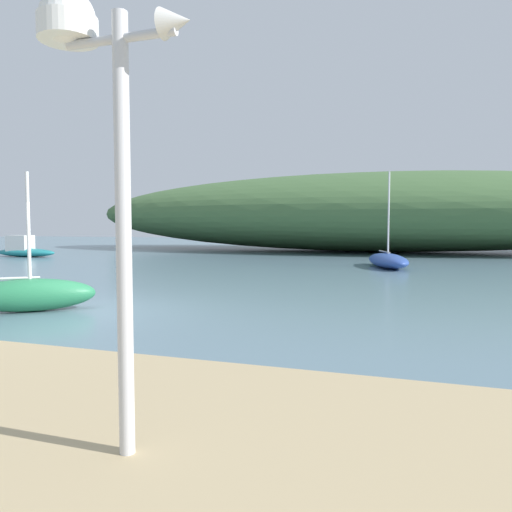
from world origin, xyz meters
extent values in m
plane|color=slate|center=(0.00, 0.00, 0.00)|extent=(120.00, 120.00, 0.00)
ellipsoid|color=#476B3D|center=(4.09, 28.03, 2.95)|extent=(46.08, 14.68, 5.90)
cylinder|color=silver|center=(4.95, -6.05, 1.88)|extent=(0.12, 0.12, 3.36)
cylinder|color=silver|center=(4.95, -6.05, 3.36)|extent=(0.93, 0.07, 0.07)
cylinder|color=white|center=(4.49, -6.05, 3.49)|extent=(0.45, 0.45, 0.18)
sphere|color=white|center=(4.49, -6.05, 3.58)|extent=(0.42, 0.42, 0.42)
cone|color=silver|center=(5.41, -6.05, 3.42)|extent=(0.22, 0.23, 0.23)
ellipsoid|color=#287A4C|center=(-1.27, -0.46, 0.38)|extent=(2.78, 2.42, 0.75)
cylinder|color=silver|center=(-1.27, -0.46, 1.86)|extent=(0.08, 0.08, 2.66)
cylinder|color=silver|center=(-1.61, -0.72, 0.78)|extent=(1.05, 0.83, 0.06)
ellipsoid|color=teal|center=(-15.94, 14.67, 0.26)|extent=(4.15, 1.43, 0.53)
cube|color=silver|center=(-16.34, 14.65, 0.84)|extent=(1.48, 1.04, 1.00)
ellipsoid|color=#2D4C9E|center=(5.98, 13.84, 0.33)|extent=(2.70, 4.63, 0.66)
cylinder|color=silver|center=(5.98, 13.84, 2.45)|extent=(0.08, 0.08, 3.99)
cylinder|color=silver|center=(5.78, 14.47, 0.71)|extent=(0.65, 1.91, 0.06)
camera|label=1|loc=(7.04, -9.19, 1.98)|focal=33.52mm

